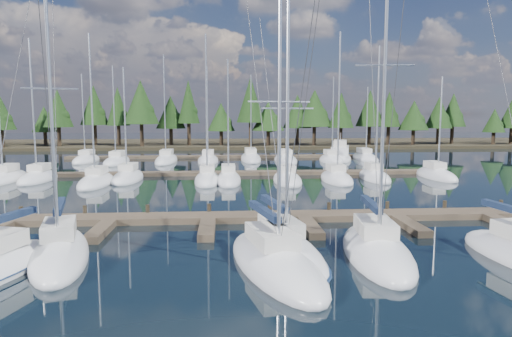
{
  "coord_description": "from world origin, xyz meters",
  "views": [
    {
      "loc": [
        1.06,
        -10.6,
        6.76
      ],
      "look_at": [
        3.3,
        22.0,
        2.86
      ],
      "focal_mm": 32.0,
      "sensor_mm": 36.0,
      "label": 1
    }
  ],
  "objects": [
    {
      "name": "front_sailboat_3",
      "position": [
        3.21,
        8.74,
        0.28
      ],
      "size": [
        5.02,
        9.93,
        13.2
      ],
      "color": "silver",
      "rests_on": "ground"
    },
    {
      "name": "front_sailboat_2",
      "position": [
        -6.73,
        10.77,
        0.3
      ],
      "size": [
        4.8,
        8.97,
        14.32
      ],
      "color": "silver",
      "rests_on": "ground"
    },
    {
      "name": "tree_line",
      "position": [
        -0.06,
        80.15,
        7.37
      ],
      "size": [
        185.72,
        11.59,
        13.42
      ],
      "color": "black",
      "rests_on": "far_shore"
    },
    {
      "name": "far_shore",
      "position": [
        0.0,
        90.0,
        0.3
      ],
      "size": [
        220.0,
        30.0,
        0.6
      ],
      "primitive_type": "cube",
      "color": "#2E2719",
      "rests_on": "ground"
    },
    {
      "name": "back_docks",
      "position": [
        0.0,
        49.58,
        0.2
      ],
      "size": [
        50.0,
        21.8,
        0.4
      ],
      "color": "brown",
      "rests_on": "ground"
    },
    {
      "name": "back_sailboat_rows",
      "position": [
        0.45,
        45.45,
        0.26
      ],
      "size": [
        47.29,
        32.88,
        15.75
      ],
      "color": "silver",
      "rests_on": "ground"
    },
    {
      "name": "main_dock",
      "position": [
        0.0,
        17.36,
        0.2
      ],
      "size": [
        44.0,
        6.13,
        0.9
      ],
      "color": "brown",
      "rests_on": "ground"
    },
    {
      "name": "front_sailboat_5",
      "position": [
        8.25,
        10.1,
        0.3
      ],
      "size": [
        3.8,
        9.03,
        16.21
      ],
      "color": "silver",
      "rests_on": "ground"
    },
    {
      "name": "ground",
      "position": [
        0.0,
        30.0,
        0.0
      ],
      "size": [
        260.0,
        260.0,
        0.0
      ],
      "primitive_type": "plane",
      "color": "black",
      "rests_on": "ground"
    },
    {
      "name": "motor_yacht_right",
      "position": [
        18.02,
        55.34,
        0.53
      ],
      "size": [
        5.83,
        10.29,
        4.9
      ],
      "color": "silver",
      "rests_on": "ground"
    },
    {
      "name": "front_sailboat_4",
      "position": [
        3.82,
        10.6,
        0.27
      ],
      "size": [
        4.66,
        9.62,
        12.75
      ],
      "color": "silver",
      "rests_on": "ground"
    }
  ]
}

